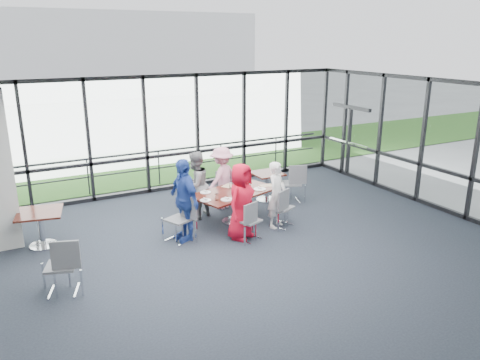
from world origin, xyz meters
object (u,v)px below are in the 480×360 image
side_table_right (267,178)px  chair_spare_la (61,266)px  diner_near_right (277,195)px  side_table_left (40,217)px  diner_near_left (241,201)px  chair_main_fr (224,190)px  chair_main_end (179,219)px  chair_spare_r (290,183)px  main_table (234,196)px  diner_end (184,200)px  diner_far_right (222,178)px  chair_main_nr (282,208)px  chair_main_nl (249,221)px  chair_main_fl (190,200)px  diner_far_left (195,185)px

side_table_right → chair_spare_la: bearing=-156.2°
side_table_right → diner_near_right: size_ratio=0.50×
side_table_left → chair_spare_la: (0.09, -2.14, -0.14)m
diner_near_left → chair_main_fr: (0.55, 1.94, -0.38)m
chair_main_end → chair_spare_r: bearing=80.8°
main_table → diner_end: size_ratio=1.23×
diner_far_right → main_table: bearing=52.0°
diner_near_left → main_table: bearing=41.7°
chair_main_fr → chair_main_end: chair_main_end is taller
diner_near_right → diner_far_right: size_ratio=0.96×
diner_near_left → diner_near_right: (1.01, 0.19, -0.07)m
chair_main_nr → side_table_left: bearing=139.0°
chair_main_fr → chair_spare_la: size_ratio=0.90×
side_table_left → main_table: bearing=-9.4°
chair_main_nl → chair_spare_la: 3.83m
side_table_right → diner_near_left: (-1.76, -1.83, 0.21)m
main_table → diner_far_right: size_ratio=1.39×
diner_near_right → chair_spare_r: (1.23, 1.26, -0.26)m
chair_main_nr → chair_main_fl: chair_main_nr is taller
side_table_right → chair_main_nr: chair_main_nr is taller
side_table_left → chair_spare_la: bearing=-87.7°
side_table_left → chair_main_fr: 4.36m
main_table → side_table_left: bearing=154.0°
diner_near_left → diner_near_right: diner_near_left is taller
chair_main_nl → chair_spare_r: (2.14, 1.61, 0.07)m
side_table_right → diner_end: bearing=-155.0°
main_table → chair_spare_la: (-3.99, -1.46, -0.14)m
side_table_left → diner_far_left: 3.41m
main_table → diner_far_right: 1.01m
side_table_left → diner_near_left: diner_near_left is taller
diner_far_left → chair_spare_la: 3.95m
diner_near_right → diner_far_left: diner_far_left is taller
side_table_left → diner_far_right: 4.27m
side_table_right → chair_main_fr: 1.23m
chair_main_end → chair_spare_la: bearing=-91.6°
chair_main_nr → chair_spare_r: size_ratio=0.91×
chair_main_fl → chair_spare_r: 2.72m
chair_main_end → chair_spare_la: chair_spare_la is taller
side_table_left → chair_main_fr: size_ratio=1.17×
side_table_right → diner_near_left: 2.55m
diner_near_right → main_table: bearing=105.5°
diner_end → chair_spare_la: size_ratio=1.80×
chair_main_nr → chair_spare_la: chair_spare_la is taller
main_table → chair_spare_r: 2.04m
chair_main_fr → chair_spare_r: size_ratio=0.89×
diner_near_right → chair_spare_r: size_ratio=1.53×
side_table_left → chair_main_nr: chair_main_nr is taller
diner_far_left → chair_spare_la: (-3.32, -2.12, -0.32)m
side_table_right → diner_near_right: (-0.75, -1.64, 0.14)m
diner_near_left → chair_main_nr: size_ratio=1.83×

